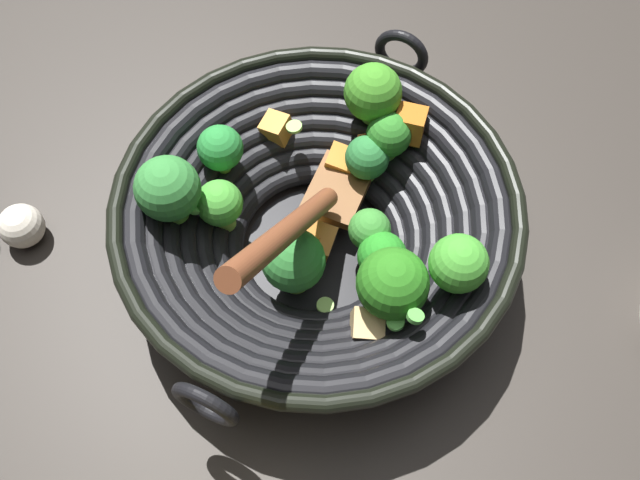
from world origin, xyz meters
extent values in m
plane|color=#332D28|center=(0.00, 0.00, 0.00)|extent=(4.00, 4.00, 0.00)
cylinder|color=black|center=(0.00, 0.00, 0.01)|extent=(0.13, 0.13, 0.01)
torus|color=black|center=(0.00, 0.00, 0.02)|extent=(0.18, 0.18, 0.02)
torus|color=black|center=(0.00, 0.00, 0.03)|extent=(0.20, 0.20, 0.02)
torus|color=black|center=(0.00, 0.00, 0.04)|extent=(0.23, 0.23, 0.02)
torus|color=black|center=(0.00, 0.00, 0.05)|extent=(0.26, 0.26, 0.02)
torus|color=black|center=(0.00, 0.00, 0.06)|extent=(0.28, 0.28, 0.02)
torus|color=black|center=(0.00, 0.00, 0.07)|extent=(0.31, 0.31, 0.02)
torus|color=black|center=(0.00, 0.00, 0.08)|extent=(0.33, 0.33, 0.02)
torus|color=black|center=(0.00, 0.00, 0.09)|extent=(0.35, 0.35, 0.01)
torus|color=black|center=(0.05, 0.18, 0.09)|extent=(0.05, 0.02, 0.05)
torus|color=black|center=(-0.05, -0.18, 0.09)|extent=(0.05, 0.02, 0.05)
cylinder|color=#67A33B|center=(-0.01, -0.04, 0.03)|extent=(0.03, 0.03, 0.02)
sphere|color=#307E33|center=(-0.01, -0.04, 0.06)|extent=(0.05, 0.05, 0.05)
cylinder|color=#65AA49|center=(0.06, -0.02, 0.03)|extent=(0.02, 0.03, 0.02)
sphere|color=#268A23|center=(0.06, -0.02, 0.06)|extent=(0.04, 0.04, 0.04)
cylinder|color=#81C449|center=(0.03, 0.07, 0.04)|extent=(0.03, 0.03, 0.02)
sphere|color=#2C7838|center=(0.03, 0.07, 0.06)|extent=(0.04, 0.04, 0.04)
cylinder|color=#64AD42|center=(-0.12, -0.01, 0.07)|extent=(0.03, 0.03, 0.02)
sphere|color=#36873B|center=(-0.12, -0.01, 0.10)|extent=(0.06, 0.06, 0.06)
cylinder|color=#789D42|center=(0.07, -0.06, 0.05)|extent=(0.03, 0.03, 0.03)
sphere|color=#29761B|center=(0.07, -0.06, 0.09)|extent=(0.06, 0.06, 0.06)
cylinder|color=#589F4E|center=(0.03, 0.12, 0.07)|extent=(0.02, 0.03, 0.02)
sphere|color=#419327|center=(0.03, 0.12, 0.10)|extent=(0.05, 0.05, 0.05)
cylinder|color=#6EA342|center=(-0.01, -0.03, 0.02)|extent=(0.02, 0.02, 0.02)
sphere|color=#3D7E2D|center=(-0.01, -0.03, 0.05)|extent=(0.04, 0.04, 0.04)
cylinder|color=#76B144|center=(-0.09, 0.05, 0.06)|extent=(0.02, 0.02, 0.02)
sphere|color=#298A39|center=(-0.09, 0.05, 0.08)|extent=(0.04, 0.04, 0.04)
cylinder|color=#6FAA46|center=(0.05, 0.09, 0.05)|extent=(0.03, 0.03, 0.01)
sphere|color=#2F7D27|center=(0.05, 0.09, 0.08)|extent=(0.04, 0.04, 0.04)
cylinder|color=#83B14A|center=(-0.09, 0.00, 0.04)|extent=(0.03, 0.03, 0.02)
sphere|color=green|center=(-0.09, 0.00, 0.07)|extent=(0.04, 0.04, 0.04)
cylinder|color=#68A43D|center=(0.12, -0.05, 0.08)|extent=(0.03, 0.02, 0.02)
sphere|color=green|center=(0.12, -0.05, 0.11)|extent=(0.05, 0.05, 0.05)
cylinder|color=#8BAF57|center=(0.05, 0.00, 0.04)|extent=(0.02, 0.02, 0.02)
sphere|color=#3B8A34|center=(0.05, 0.00, 0.06)|extent=(0.04, 0.04, 0.04)
cube|color=#E5B877|center=(0.05, -0.09, 0.05)|extent=(0.03, 0.03, 0.03)
cube|color=#C8701F|center=(-0.01, -0.01, 0.03)|extent=(0.05, 0.04, 0.04)
cube|color=#BF6C24|center=(0.00, -0.01, 0.03)|extent=(0.04, 0.04, 0.04)
cube|color=orange|center=(0.01, 0.08, 0.04)|extent=(0.03, 0.03, 0.03)
cube|color=#CF6831|center=(0.04, 0.09, 0.06)|extent=(0.03, 0.03, 0.02)
cube|color=#BB651E|center=(0.07, 0.10, 0.08)|extent=(0.03, 0.03, 0.03)
cube|color=gold|center=(-0.05, 0.10, 0.06)|extent=(0.03, 0.03, 0.03)
cylinder|color=#56B247|center=(0.08, -0.09, 0.08)|extent=(0.02, 0.02, 0.01)
cylinder|color=#99D166|center=(-0.04, 0.09, 0.07)|extent=(0.02, 0.02, 0.01)
cylinder|color=#56B247|center=(-0.01, 0.01, 0.03)|extent=(0.01, 0.01, 0.00)
cylinder|color=#99D166|center=(0.02, -0.06, 0.03)|extent=(0.02, 0.02, 0.00)
cylinder|color=#56B247|center=(0.09, -0.09, 0.10)|extent=(0.02, 0.02, 0.01)
cylinder|color=#6BC651|center=(-0.10, -0.01, 0.07)|extent=(0.02, 0.02, 0.01)
cube|color=brown|center=(0.01, 0.05, 0.04)|extent=(0.06, 0.08, 0.01)
cylinder|color=brown|center=(-0.01, -0.05, 0.14)|extent=(0.06, 0.17, 0.16)
sphere|color=silver|center=(-0.27, -0.03, 0.02)|extent=(0.04, 0.04, 0.04)
camera|label=1|loc=(0.05, -0.30, 0.58)|focal=38.62mm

